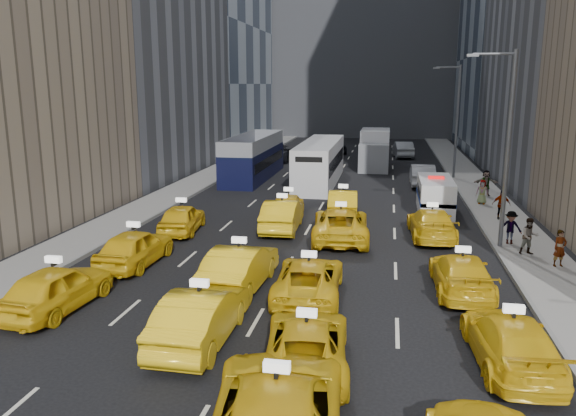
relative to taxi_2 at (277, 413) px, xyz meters
The scene contains 37 objects.
ground 4.72m from the taxi_2, 114.71° to the left, with size 160.00×160.00×0.00m, color black.
sidewalk_west 31.77m from the taxi_2, 113.06° to the left, with size 3.00×90.00×0.15m, color gray.
sidewalk_east 30.46m from the taxi_2, 73.68° to the left, with size 3.00×90.00×0.15m, color gray.
curb_west 31.23m from the taxi_2, 110.62° to the left, with size 0.15×90.00×0.18m, color slate.
curb_east 30.08m from the taxi_2, 76.33° to the left, with size 0.15×90.00×0.18m, color slate.
streetlight_near 18.23m from the taxi_2, 65.95° to the left, with size 2.15×0.22×9.00m.
streetlight_far 37.16m from the taxi_2, 78.70° to the left, with size 2.15×0.22×9.00m.
taxi_2 is the anchor object (origin of this frame).
taxi_4 10.64m from the taxi_2, 145.70° to the left, with size 1.86×4.63×1.58m, color yellow.
taxi_5 5.59m from the taxi_2, 125.10° to the left, with size 1.72×4.92×1.62m, color yellow.
taxi_6 3.63m from the taxi_2, 88.53° to the left, with size 2.22×4.80×1.34m, color yellow.
taxi_7 7.24m from the taxi_2, 40.12° to the left, with size 1.99×4.89×1.42m, color yellow.
taxi_8 13.79m from the taxi_2, 127.04° to the left, with size 1.85×4.60×1.57m, color yellow.
taxi_9 9.68m from the taxi_2, 109.53° to the left, with size 1.76×5.04×1.66m, color yellow.
taxi_10 8.76m from the taxi_2, 93.71° to the left, with size 2.29×4.96×1.38m, color yellow.
taxi_11 11.27m from the taxi_2, 64.29° to the left, with size 1.99×4.90×1.42m, color yellow.
taxi_12 18.51m from the taxi_2, 116.64° to the left, with size 1.76×4.37×1.49m, color yellow.
taxi_13 18.17m from the taxi_2, 100.36° to the left, with size 1.73×4.95×1.63m, color yellow.
taxi_14 16.52m from the taxi_2, 90.32° to the left, with size 2.63×5.71×1.59m, color yellow.
taxi_15 18.14m from the taxi_2, 76.19° to the left, with size 2.09×5.14×1.49m, color yellow.
taxi_16 21.36m from the taxi_2, 99.43° to the left, with size 1.63×4.04×1.38m, color yellow.
taxi_17 21.74m from the taxi_2, 91.07° to the left, with size 1.63×4.67×1.54m, color yellow.
nypd_van 24.26m from the taxi_2, 78.23° to the left, with size 2.17×5.12×2.17m.
double_decker 35.13m from the taxi_2, 104.33° to the left, with size 4.03×12.04×3.44m.
city_bus 32.64m from the taxi_2, 95.40° to the left, with size 2.87×12.52×3.22m.
box_truck 41.51m from the taxi_2, 88.81° to the left, with size 3.35×7.74×3.43m.
misc_car_0 33.18m from the taxi_2, 81.88° to the left, with size 1.72×4.94×1.63m, color #A9ABB0.
misc_car_1 45.53m from the taxi_2, 100.76° to the left, with size 2.63×5.71×1.59m, color black.
misc_car_2 51.40m from the taxi_2, 89.36° to the left, with size 2.15×5.29×1.54m, color slate.
misc_car_3 49.83m from the taxi_2, 93.90° to the left, with size 1.86×4.61×1.57m, color black.
misc_car_4 49.87m from the taxi_2, 85.85° to the left, with size 1.77×5.08×1.67m, color #999DA0.
pedestrian_0 16.35m from the taxi_2, 55.87° to the left, with size 0.56×0.37×1.54m, color gray.
pedestrian_1 17.23m from the taxi_2, 61.04° to the left, with size 0.80×0.44×1.64m, color gray.
pedestrian_2 18.49m from the taxi_2, 64.79° to the left, with size 1.01×0.42×1.57m, color gray.
pedestrian_3 23.41m from the taxi_2, 69.02° to the left, with size 0.96×0.44×1.65m, color gray.
pedestrian_4 27.16m from the taxi_2, 72.89° to the left, with size 0.74×0.41×1.52m, color gray.
pedestrian_5 29.99m from the taxi_2, 73.27° to the left, with size 1.61×0.46×1.73m, color gray.
Camera 1 is at (4.00, -14.45, 7.50)m, focal length 35.00 mm.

